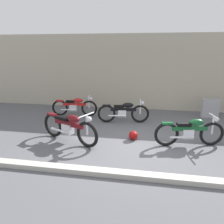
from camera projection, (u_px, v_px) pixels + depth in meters
The scene contains 9 objects.
ground_plane at pixel (135, 146), 6.41m from camera, with size 40.00×40.00×0.00m, color #56565B.
building_wall at pixel (143, 72), 10.07m from camera, with size 18.00×0.30×3.39m, color #B2A893.
curb_strip at pixel (130, 175), 4.83m from camera, with size 18.00×0.24×0.12m, color #B7B2A8.
stone_marker at pixel (210, 108), 9.00m from camera, with size 0.67×0.20×0.77m, color #9E9EA3.
helmet at pixel (133, 135), 6.82m from camera, with size 0.28×0.28×0.28m, color maroon.
motorcycle_black at pixel (124, 112), 8.36m from camera, with size 1.96×0.59×0.88m.
motorcycle_green at pixel (190, 131), 6.32m from camera, with size 2.01×0.68×0.91m.
motorcycle_maroon at pixel (69, 127), 6.58m from camera, with size 2.04×1.08×0.99m.
motorcycle_red at pixel (75, 106), 9.20m from camera, with size 1.91×0.54×0.86m.
Camera 1 is at (0.35, -5.92, 2.72)m, focal length 35.29 mm.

